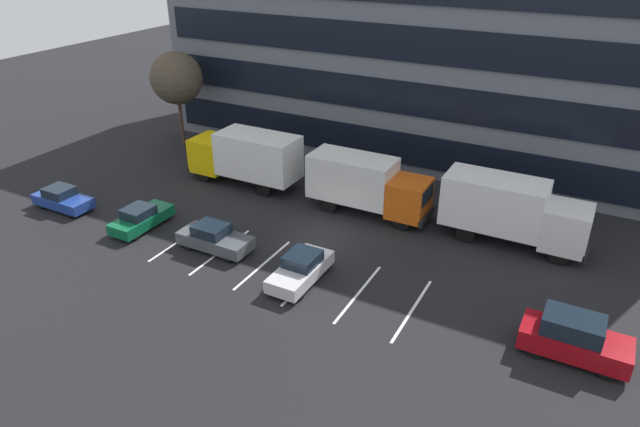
% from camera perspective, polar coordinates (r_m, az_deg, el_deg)
% --- Properties ---
extents(ground_plane, '(120.00, 120.00, 0.00)m').
position_cam_1_polar(ground_plane, '(32.59, 0.01, -2.59)').
color(ground_plane, black).
extents(office_building, '(39.61, 13.73, 18.00)m').
position_cam_1_polar(office_building, '(45.45, 11.31, 17.66)').
color(office_building, slate).
rests_on(office_building, ground_plane).
extents(lot_markings, '(14.14, 5.40, 0.01)m').
position_cam_1_polar(lot_markings, '(29.76, -3.50, -5.82)').
color(lot_markings, silver).
rests_on(lot_markings, ground_plane).
extents(box_truck_yellow, '(8.06, 2.67, 3.74)m').
position_cam_1_polar(box_truck_yellow, '(39.01, -7.49, 5.83)').
color(box_truck_yellow, yellow).
rests_on(box_truck_yellow, ground_plane).
extents(box_truck_white, '(8.03, 2.66, 3.72)m').
position_cam_1_polar(box_truck_white, '(33.08, 18.80, 0.42)').
color(box_truck_white, white).
rests_on(box_truck_white, ground_plane).
extents(box_truck_orange, '(7.68, 2.54, 3.56)m').
position_cam_1_polar(box_truck_orange, '(34.81, 4.71, 3.07)').
color(box_truck_orange, '#D85914').
rests_on(box_truck_orange, ground_plane).
extents(sedan_navy, '(3.95, 1.65, 1.41)m').
position_cam_1_polar(sedan_navy, '(39.32, -24.56, 1.36)').
color(sedan_navy, navy).
rests_on(sedan_navy, ground_plane).
extents(sedan_charcoal, '(4.20, 1.76, 1.50)m').
position_cam_1_polar(sedan_charcoal, '(31.82, -10.60, -2.43)').
color(sedan_charcoal, '#474C51').
rests_on(sedan_charcoal, ground_plane).
extents(sedan_silver, '(1.75, 4.17, 1.50)m').
position_cam_1_polar(sedan_silver, '(28.63, -1.92, -5.58)').
color(sedan_silver, silver).
rests_on(sedan_silver, ground_plane).
extents(suv_maroon, '(4.34, 1.84, 1.96)m').
position_cam_1_polar(suv_maroon, '(26.14, 24.26, -11.37)').
color(suv_maroon, maroon).
rests_on(suv_maroon, ground_plane).
extents(sedan_forest, '(1.66, 3.96, 1.42)m').
position_cam_1_polar(sedan_forest, '(35.09, -17.60, -0.42)').
color(sedan_forest, '#0C5933').
rests_on(sedan_forest, ground_plane).
extents(bare_tree, '(4.04, 4.04, 7.57)m').
position_cam_1_polar(bare_tree, '(46.16, -14.29, 13.09)').
color(bare_tree, '#473323').
rests_on(bare_tree, ground_plane).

